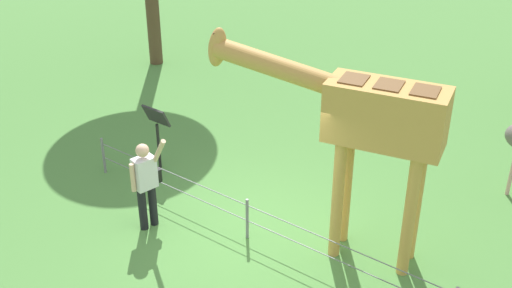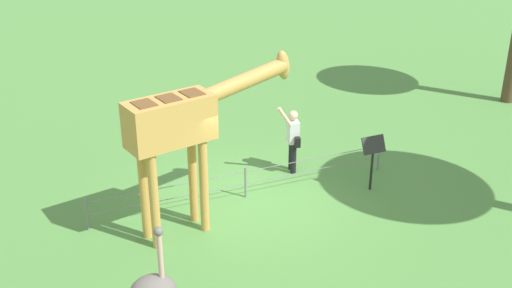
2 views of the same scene
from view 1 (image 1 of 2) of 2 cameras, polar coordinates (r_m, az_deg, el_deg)
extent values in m
plane|color=#4C843D|center=(10.67, -0.46, -8.15)|extent=(60.00, 60.00, 0.00)
cylinder|color=#C69347|center=(9.76, 7.35, -5.06)|extent=(0.18, 0.18, 2.03)
cylinder|color=#C69347|center=(10.11, 8.12, -3.81)|extent=(0.18, 0.18, 2.03)
cylinder|color=#C69347|center=(9.56, 13.65, -6.48)|extent=(0.18, 0.18, 2.03)
cylinder|color=#C69347|center=(9.93, 14.20, -5.14)|extent=(0.18, 0.18, 2.03)
cube|color=#C69347|center=(9.12, 11.62, 2.60)|extent=(1.81, 1.05, 0.90)
cube|color=brown|center=(9.04, 8.83, 5.82)|extent=(0.45, 0.51, 0.02)
cube|color=brown|center=(8.93, 11.91, 5.26)|extent=(0.45, 0.51, 0.02)
cube|color=brown|center=(8.85, 15.04, 4.66)|extent=(0.45, 0.51, 0.02)
cylinder|color=#C69347|center=(9.38, 2.17, 6.86)|extent=(2.14, 0.76, 0.65)
ellipsoid|color=#C69347|center=(9.74, -3.50, 8.71)|extent=(0.43, 0.33, 0.68)
cylinder|color=brown|center=(9.64, -3.77, 9.62)|extent=(0.05, 0.05, 0.14)
cylinder|color=brown|center=(9.72, -3.30, 9.81)|extent=(0.05, 0.05, 0.14)
cylinder|color=black|center=(10.84, -9.29, -5.42)|extent=(0.14, 0.14, 0.78)
cylinder|color=black|center=(10.76, -10.18, -5.79)|extent=(0.14, 0.14, 0.78)
cube|color=silver|center=(10.45, -10.03, -2.57)|extent=(0.31, 0.40, 0.55)
sphere|color=#D8AD8C|center=(10.25, -10.22, -0.58)|extent=(0.22, 0.22, 0.22)
cylinder|color=#D8AD8C|center=(10.11, -8.73, -0.60)|extent=(0.37, 0.15, 0.51)
cylinder|color=#D8AD8C|center=(10.36, -11.05, -3.00)|extent=(0.08, 0.08, 0.50)
cube|color=black|center=(10.67, -9.09, -2.88)|extent=(0.16, 0.22, 0.24)
cylinder|color=#CC9E93|center=(12.36, 22.05, -2.46)|extent=(0.07, 0.07, 0.90)
cylinder|color=black|center=(12.44, -8.77, -0.19)|extent=(0.06, 0.06, 0.95)
cube|color=#2D2D2D|center=(12.15, -8.99, 2.52)|extent=(0.56, 0.21, 0.38)
cylinder|color=slate|center=(10.39, -0.80, -6.75)|extent=(0.05, 0.05, 0.75)
cylinder|color=slate|center=(12.52, -13.59, -1.02)|extent=(0.05, 0.05, 0.75)
cube|color=slate|center=(10.24, -0.81, -5.54)|extent=(7.00, 0.01, 0.01)
cube|color=slate|center=(10.41, -0.80, -6.91)|extent=(7.00, 0.01, 0.01)
camera|label=2|loc=(18.24, 39.32, 24.85)|focal=44.14mm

